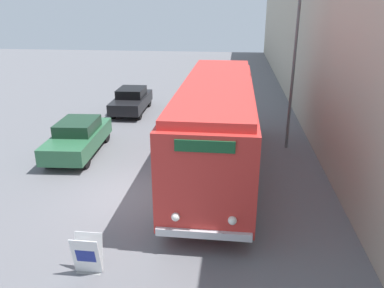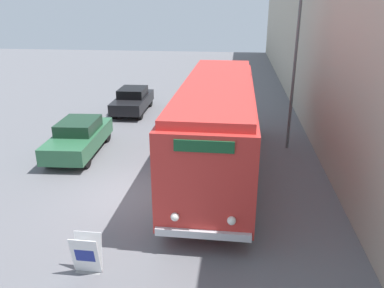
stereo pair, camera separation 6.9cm
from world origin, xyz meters
name	(u,v)px [view 1 (the left image)]	position (x,y,z in m)	size (l,w,h in m)	color
ground_plane	(138,196)	(0.00, 0.00, 0.00)	(80.00, 80.00, 0.00)	slate
building_wall_right	(307,40)	(6.68, 10.00, 4.18)	(0.30, 60.00, 8.36)	#B2A893
vintage_bus	(217,121)	(2.41, 2.45, 1.93)	(2.52, 10.67, 3.43)	black
sign_board	(87,255)	(-0.22, -3.78, 0.48)	(0.67, 0.37, 0.99)	gray
streetlamp	(295,47)	(5.39, 5.16, 4.34)	(0.36, 0.36, 6.74)	#595E60
parked_car_near	(78,137)	(-3.41, 3.41, 0.73)	(2.01, 4.44, 1.43)	black
parked_car_mid	(132,100)	(-2.92, 9.97, 0.72)	(1.84, 4.21, 1.41)	black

